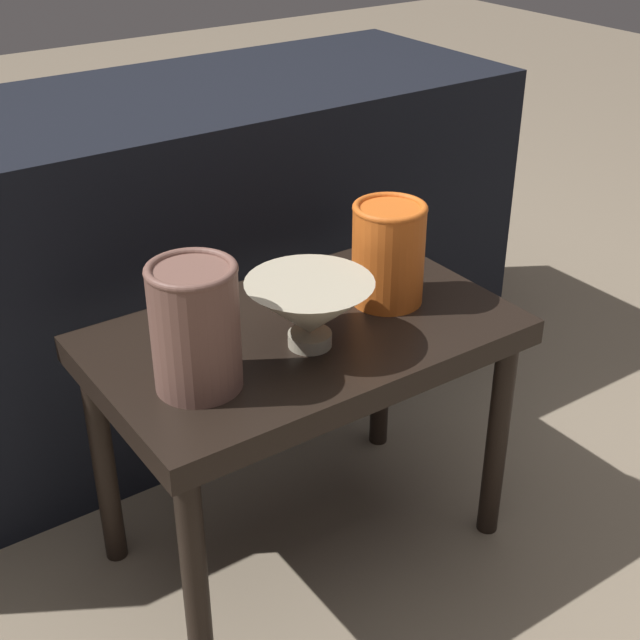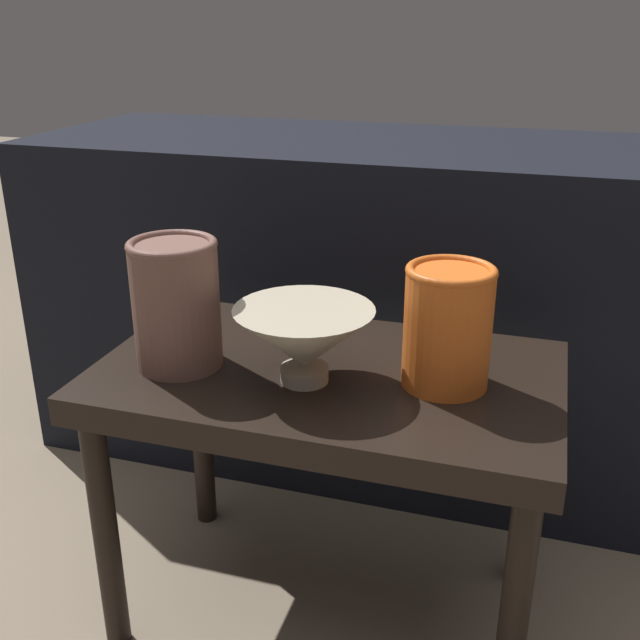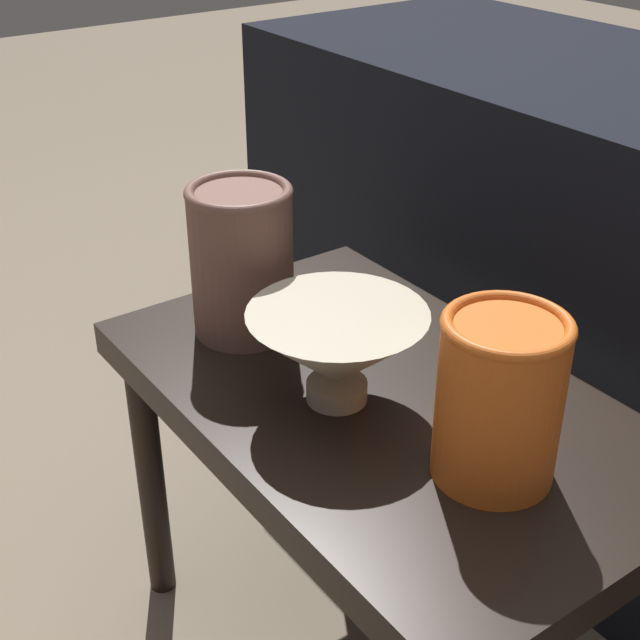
{
  "view_description": "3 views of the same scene",
  "coord_description": "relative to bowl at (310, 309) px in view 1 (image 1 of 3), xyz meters",
  "views": [
    {
      "loc": [
        -0.64,
        -0.97,
        1.09
      ],
      "look_at": [
        -0.02,
        -0.08,
        0.48
      ],
      "focal_mm": 50.0,
      "sensor_mm": 36.0,
      "label": 1
    },
    {
      "loc": [
        0.26,
        -0.89,
        0.88
      ],
      "look_at": [
        0.0,
        -0.04,
        0.51
      ],
      "focal_mm": 42.0,
      "sensor_mm": 36.0,
      "label": 2
    },
    {
      "loc": [
        0.6,
        -0.51,
        0.96
      ],
      "look_at": [
        -0.03,
        -0.06,
        0.52
      ],
      "focal_mm": 50.0,
      "sensor_mm": 36.0,
      "label": 3
    }
  ],
  "objects": [
    {
      "name": "couch_backdrop",
      "position": [
        0.02,
        0.58,
        -0.16
      ],
      "size": [
        1.47,
        0.5,
        0.65
      ],
      "color": "black",
      "rests_on": "ground_plane"
    },
    {
      "name": "ground_plane",
      "position": [
        0.02,
        0.05,
        -0.49
      ],
      "size": [
        8.0,
        8.0,
        0.0
      ],
      "primitive_type": "plane",
      "color": "#7F705B"
    },
    {
      "name": "vase_colorful_right",
      "position": [
        0.18,
        0.04,
        0.02
      ],
      "size": [
        0.12,
        0.12,
        0.16
      ],
      "color": "orange",
      "rests_on": "table"
    },
    {
      "name": "vase_textured_left",
      "position": [
        -0.18,
        -0.0,
        0.03
      ],
      "size": [
        0.12,
        0.12,
        0.18
      ],
      "color": "brown",
      "rests_on": "table"
    },
    {
      "name": "table",
      "position": [
        0.02,
        0.05,
        -0.12
      ],
      "size": [
        0.63,
        0.38,
        0.43
      ],
      "color": "black",
      "rests_on": "ground_plane"
    },
    {
      "name": "bowl",
      "position": [
        0.0,
        0.0,
        0.0
      ],
      "size": [
        0.19,
        0.19,
        0.1
      ],
      "color": "#B2A88E",
      "rests_on": "table"
    }
  ]
}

